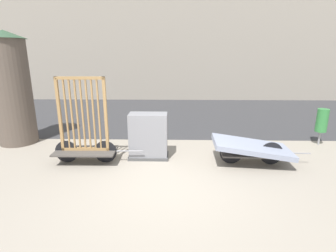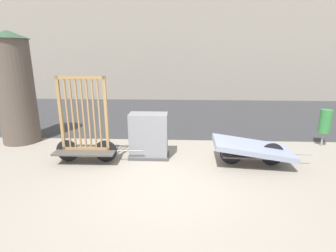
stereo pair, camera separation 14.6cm
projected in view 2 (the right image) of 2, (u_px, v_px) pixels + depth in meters
name	position (u px, v px, depth m)	size (l,w,h in m)	color
ground_plane	(165.00, 187.00, 5.56)	(60.00, 60.00, 0.00)	gray
road_strip	(174.00, 114.00, 12.32)	(56.00, 7.70, 0.01)	#38383A
bike_cart_with_bedframe	(85.00, 136.00, 6.70)	(2.27, 0.79, 2.21)	#4C4742
bike_cart_with_mattress	(252.00, 149.00, 6.59)	(2.46, 1.14, 0.66)	#4C4742
utility_cabinet	(149.00, 137.00, 7.03)	(1.07, 0.58, 1.22)	#4C4C4C
trash_bin	(325.00, 122.00, 7.86)	(0.33, 0.33, 1.13)	gray
advertising_column	(15.00, 88.00, 8.02)	(1.24, 1.24, 3.40)	brown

